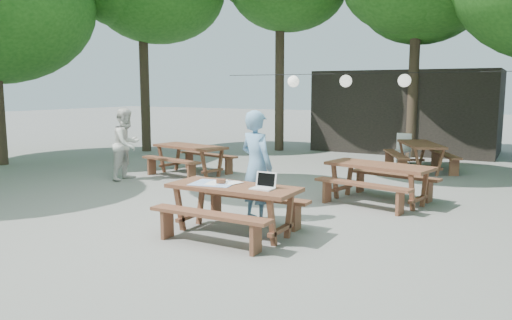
{
  "coord_description": "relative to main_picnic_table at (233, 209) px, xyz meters",
  "views": [
    {
      "loc": [
        4.45,
        -7.43,
        2.19
      ],
      "look_at": [
        0.57,
        -0.48,
        1.05
      ],
      "focal_mm": 35.0,
      "sensor_mm": 36.0,
      "label": 1
    }
  ],
  "objects": [
    {
      "name": "ground",
      "position": [
        -0.57,
        1.18,
        -0.39
      ],
      "size": [
        80.0,
        80.0,
        0.0
      ],
      "primitive_type": "plane",
      "color": "slate",
      "rests_on": "ground"
    },
    {
      "name": "pavilion",
      "position": [
        -0.07,
        11.68,
        1.01
      ],
      "size": [
        6.0,
        3.0,
        2.8
      ],
      "primitive_type": "cube",
      "color": "black",
      "rests_on": "ground"
    },
    {
      "name": "main_picnic_table",
      "position": [
        0.0,
        0.0,
        0.0
      ],
      "size": [
        2.0,
        1.58,
        0.75
      ],
      "color": "#4F2D1C",
      "rests_on": "ground"
    },
    {
      "name": "picnic_table_nw",
      "position": [
        -3.77,
        3.99,
        0.0
      ],
      "size": [
        2.16,
        1.91,
        0.75
      ],
      "rotation": [
        0.0,
        0.0,
        -0.19
      ],
      "color": "#4F2D1C",
      "rests_on": "ground"
    },
    {
      "name": "picnic_table_ne",
      "position": [
        1.33,
        3.18,
        0.0
      ],
      "size": [
        2.18,
        1.93,
        0.75
      ],
      "rotation": [
        0.0,
        0.0,
        -0.2
      ],
      "color": "#4F2D1C",
      "rests_on": "ground"
    },
    {
      "name": "picnic_table_far_e",
      "position": [
        1.27,
        7.45,
        0.0
      ],
      "size": [
        2.26,
        2.4,
        0.75
      ],
      "rotation": [
        0.0,
        0.0,
        2.03
      ],
      "color": "#4F2D1C",
      "rests_on": "ground"
    },
    {
      "name": "woman",
      "position": [
        -0.07,
        0.84,
        0.54
      ],
      "size": [
        0.78,
        0.64,
        1.85
      ],
      "primitive_type": "imported",
      "rotation": [
        0.0,
        0.0,
        2.81
      ],
      "color": "#71A2CE",
      "rests_on": "ground"
    },
    {
      "name": "second_person",
      "position": [
        -4.67,
        2.66,
        0.47
      ],
      "size": [
        0.73,
        0.89,
        1.73
      ],
      "primitive_type": "imported",
      "rotation": [
        0.0,
        0.0,
        1.66
      ],
      "color": "white",
      "rests_on": "ground"
    },
    {
      "name": "plastic_chair",
      "position": [
        0.57,
        8.33,
        -0.13
      ],
      "size": [
        0.51,
        0.51,
        0.9
      ],
      "rotation": [
        0.0,
        0.0,
        -0.17
      ],
      "color": "silver",
      "rests_on": "ground"
    },
    {
      "name": "laptop",
      "position": [
        0.52,
        0.02,
        0.42
      ],
      "size": [
        0.33,
        0.26,
        0.24
      ],
      "rotation": [
        0.0,
        0.0,
        -0.01
      ],
      "color": "white",
      "rests_on": "main_picnic_table"
    },
    {
      "name": "tabletop_clutter",
      "position": [
        -0.32,
        0.01,
        0.37
      ],
      "size": [
        0.76,
        0.66,
        0.08
      ],
      "color": "#3B72CA",
      "rests_on": "main_picnic_table"
    },
    {
      "name": "paper_lanterns",
      "position": [
        -0.75,
        7.18,
        2.02
      ],
      "size": [
        9.0,
        0.34,
        0.38
      ],
      "color": "black",
      "rests_on": "ground"
    }
  ]
}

